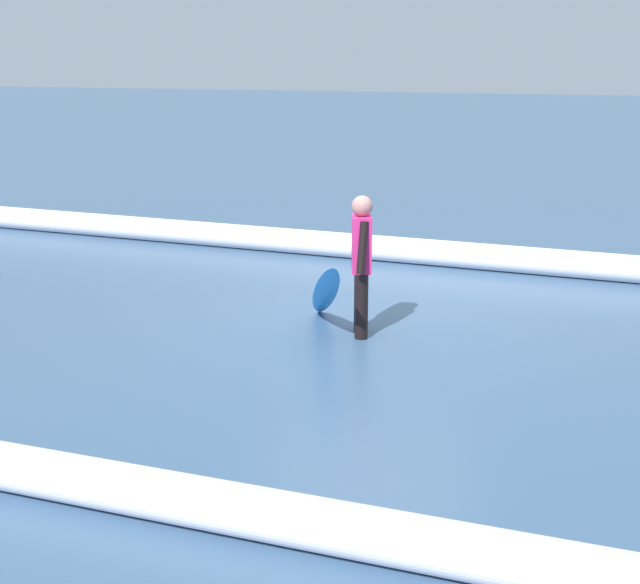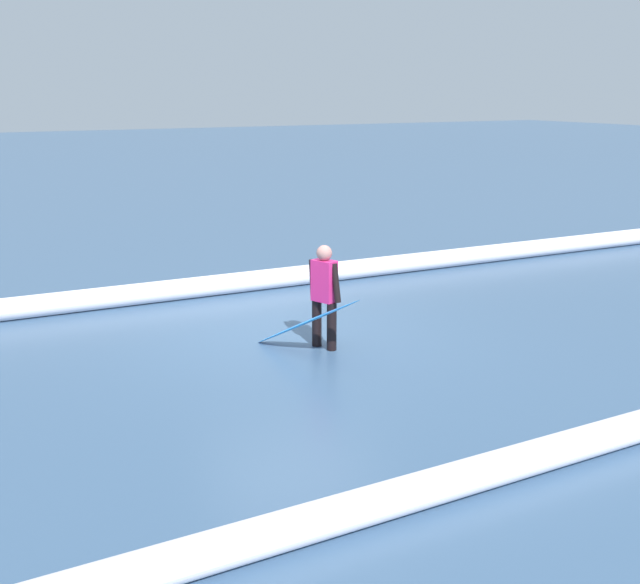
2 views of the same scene
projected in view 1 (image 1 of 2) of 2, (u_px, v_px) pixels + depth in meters
name	position (u px, v px, depth m)	size (l,w,h in m)	color
ground_plane	(368.00, 316.00, 10.44)	(125.46, 125.46, 0.00)	#3A5878
surfer	(361.00, 258.00, 9.54)	(0.31, 0.57, 1.50)	black
surfboard	(325.00, 292.00, 9.63)	(0.99, 1.73, 0.96)	#268CE5
wave_crest_foreground	(511.00, 259.00, 12.50)	(0.37, 0.37, 20.63)	white
wave_crest_midground	(574.00, 572.00, 4.96)	(0.33, 0.33, 21.46)	white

